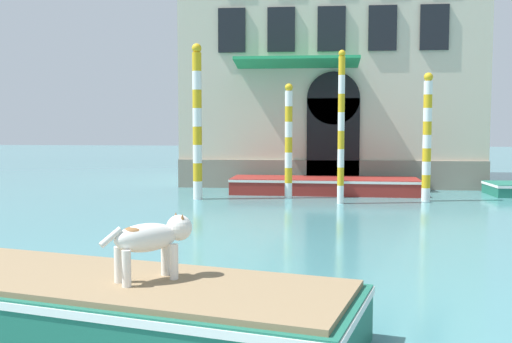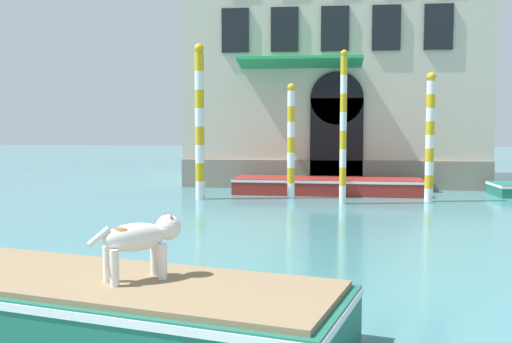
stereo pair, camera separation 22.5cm
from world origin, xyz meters
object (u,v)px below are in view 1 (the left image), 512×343
(mooring_pole_3, at_px, (341,127))
(boat_foreground, at_px, (77,301))
(dog_on_deck, at_px, (153,238))
(mooring_pole_0, at_px, (289,141))
(boat_moored_near_palazzo, at_px, (324,185))
(mooring_pole_2, at_px, (427,137))
(mooring_pole_1, at_px, (197,121))

(mooring_pole_3, bearing_deg, boat_foreground, -106.98)
(dog_on_deck, relative_size, mooring_pole_0, 0.24)
(boat_moored_near_palazzo, distance_m, mooring_pole_3, 3.14)
(dog_on_deck, distance_m, mooring_pole_2, 13.02)
(mooring_pole_1, bearing_deg, boat_foreground, -85.43)
(dog_on_deck, distance_m, mooring_pole_3, 11.51)
(mooring_pole_1, relative_size, mooring_pole_3, 1.07)
(mooring_pole_2, bearing_deg, mooring_pole_0, 175.35)
(boat_moored_near_palazzo, height_order, mooring_pole_2, mooring_pole_2)
(mooring_pole_3, bearing_deg, mooring_pole_1, 172.11)
(mooring_pole_1, height_order, mooring_pole_2, mooring_pole_1)
(boat_moored_near_palazzo, bearing_deg, boat_foreground, -100.57)
(mooring_pole_2, bearing_deg, mooring_pole_1, -178.26)
(boat_foreground, height_order, mooring_pole_2, mooring_pole_2)
(boat_foreground, bearing_deg, boat_moored_near_palazzo, 91.89)
(dog_on_deck, relative_size, mooring_pole_3, 0.19)
(dog_on_deck, relative_size, boat_moored_near_palazzo, 0.14)
(boat_moored_near_palazzo, height_order, mooring_pole_0, mooring_pole_0)
(dog_on_deck, bearing_deg, mooring_pole_1, 58.88)
(boat_moored_near_palazzo, xyz_separation_m, mooring_pole_2, (2.98, -1.63, 1.65))
(mooring_pole_0, distance_m, mooring_pole_1, 2.86)
(dog_on_deck, bearing_deg, mooring_pole_3, 37.62)
(dog_on_deck, xyz_separation_m, boat_moored_near_palazzo, (2.03, 13.63, -0.83))
(mooring_pole_1, bearing_deg, boat_moored_near_palazzo, 25.45)
(mooring_pole_0, height_order, mooring_pole_2, mooring_pole_2)
(mooring_pole_2, bearing_deg, boat_foreground, -116.59)
(dog_on_deck, relative_size, mooring_pole_1, 0.18)
(mooring_pole_0, height_order, mooring_pole_3, mooring_pole_3)
(boat_moored_near_palazzo, bearing_deg, mooring_pole_2, -26.97)
(mooring_pole_0, bearing_deg, boat_moored_near_palazzo, 49.10)
(boat_foreground, height_order, boat_moored_near_palazzo, boat_foreground)
(mooring_pole_0, bearing_deg, boat_foreground, -98.49)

